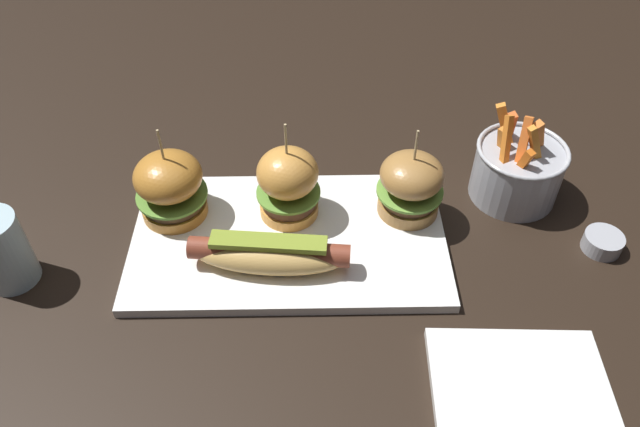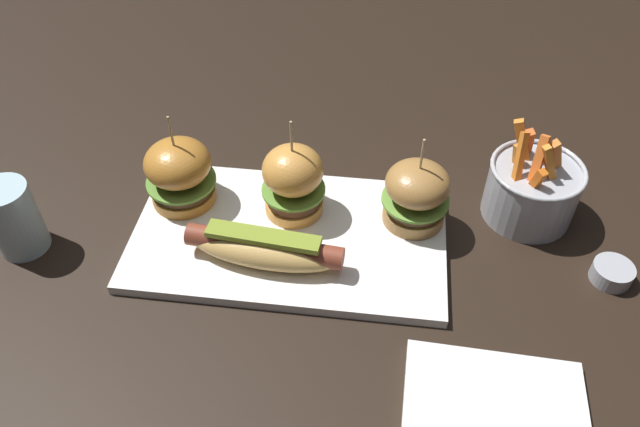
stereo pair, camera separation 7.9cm
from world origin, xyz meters
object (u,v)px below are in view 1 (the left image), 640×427
object	(u,v)px
hot_dog	(269,253)
slider_left	(170,186)
slider_right	(411,185)
platter_main	(289,239)
fries_bucket	(517,170)
side_plate	(525,409)
sauce_ramekin	(603,242)
water_glass	(1,251)
slider_center	(290,183)

from	to	relation	value
hot_dog	slider_left	distance (m)	0.17
slider_right	slider_left	bearing A→B (deg)	179.88
platter_main	slider_right	distance (m)	0.18
fries_bucket	side_plate	xyz separation A→B (m)	(-0.07, -0.34, -0.04)
fries_bucket	platter_main	bearing A→B (deg)	-163.98
slider_right	sauce_ramekin	bearing A→B (deg)	-14.23
water_glass	slider_left	bearing A→B (deg)	27.74
platter_main	slider_center	world-z (taller)	slider_center
slider_center	sauce_ramekin	xyz separation A→B (m)	(0.41, -0.06, -0.05)
side_plate	hot_dog	bearing A→B (deg)	144.65
slider_right	side_plate	size ratio (longest dim) A/B	0.71
slider_center	sauce_ramekin	bearing A→B (deg)	-8.63
hot_dog	slider_center	xyz separation A→B (m)	(0.03, 0.10, 0.03)
hot_dog	slider_left	xyz separation A→B (m)	(-0.13, 0.10, 0.03)
fries_bucket	water_glass	world-z (taller)	fries_bucket
platter_main	side_plate	size ratio (longest dim) A/B	2.16
side_plate	slider_left	bearing A→B (deg)	144.29
fries_bucket	slider_right	bearing A→B (deg)	-163.82
sauce_ramekin	water_glass	size ratio (longest dim) A/B	0.51
platter_main	water_glass	size ratio (longest dim) A/B	4.10
hot_dog	slider_left	bearing A→B (deg)	143.57
sauce_ramekin	side_plate	size ratio (longest dim) A/B	0.27
slider_center	side_plate	world-z (taller)	slider_center
hot_dog	slider_center	world-z (taller)	slider_center
slider_left	slider_right	size ratio (longest dim) A/B	1.04
fries_bucket	sauce_ramekin	size ratio (longest dim) A/B	2.65
hot_dog	fries_bucket	xyz separation A→B (m)	(0.34, 0.14, 0.01)
side_plate	water_glass	world-z (taller)	water_glass
slider_center	side_plate	bearing A→B (deg)	-49.44
slider_center	side_plate	size ratio (longest dim) A/B	0.77
platter_main	fries_bucket	size ratio (longest dim) A/B	3.05
platter_main	slider_left	bearing A→B (deg)	163.29
slider_center	water_glass	size ratio (longest dim) A/B	1.47
hot_dog	slider_center	bearing A→B (deg)	75.21
platter_main	slider_left	xyz separation A→B (m)	(-0.16, 0.05, 0.06)
slider_center	hot_dog	bearing A→B (deg)	-104.79
slider_right	side_plate	xyz separation A→B (m)	(0.09, -0.29, -0.05)
hot_dog	sauce_ramekin	size ratio (longest dim) A/B	3.96
side_plate	fries_bucket	bearing A→B (deg)	78.97
platter_main	slider_left	distance (m)	0.17
slider_center	sauce_ramekin	world-z (taller)	slider_center
side_plate	water_glass	bearing A→B (deg)	162.11
water_glass	hot_dog	bearing A→B (deg)	0.32
platter_main	slider_center	xyz separation A→B (m)	(0.00, 0.04, 0.06)
fries_bucket	sauce_ramekin	bearing A→B (deg)	-49.27
fries_bucket	sauce_ramekin	xyz separation A→B (m)	(0.09, -0.11, -0.03)
slider_center	slider_left	bearing A→B (deg)	179.30
platter_main	hot_dog	size ratio (longest dim) A/B	2.05
hot_dog	side_plate	size ratio (longest dim) A/B	1.06
sauce_ramekin	slider_center	bearing A→B (deg)	171.37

